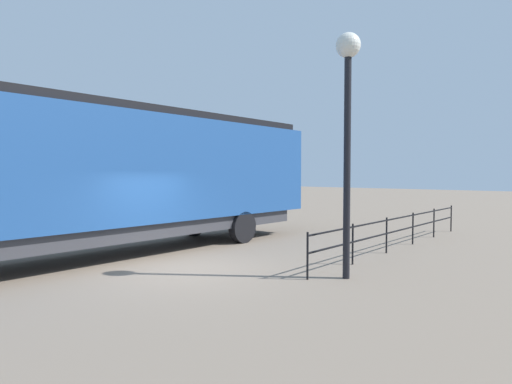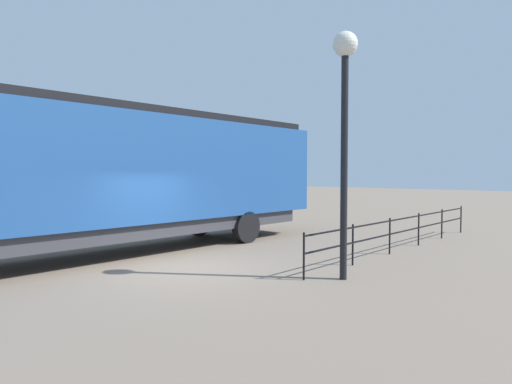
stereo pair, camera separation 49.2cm
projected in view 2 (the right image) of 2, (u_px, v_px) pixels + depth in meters
ground_plane at (183, 269)px, 10.82m from camera, size 120.00×120.00×0.00m
locomotive at (74, 173)px, 11.76m from camera, size 2.90×18.62×4.38m
lamp_post at (345, 97)px, 9.60m from camera, size 0.56×0.56×5.60m
platform_fence at (405, 227)px, 13.58m from camera, size 0.05×10.77×1.09m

